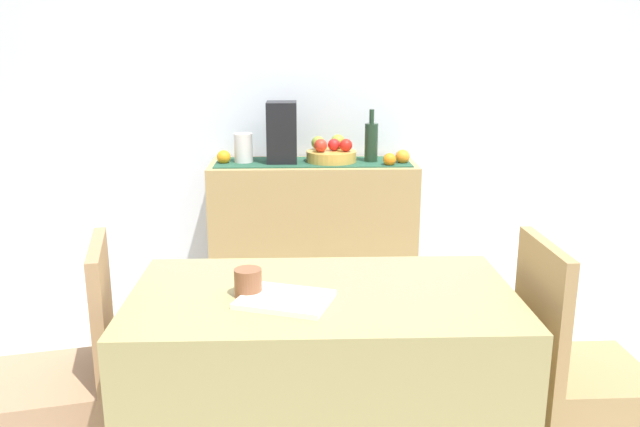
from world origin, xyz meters
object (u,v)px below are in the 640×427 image
at_px(coffee_maker, 282,133).
at_px(sideboard_console, 313,241).
at_px(open_book, 285,300).
at_px(coffee_cup, 248,282).
at_px(chair_by_corner, 577,415).
at_px(fruit_bowl, 331,156).
at_px(dining_table, 323,393).
at_px(chair_near_window, 62,424).
at_px(wine_bottle, 371,142).
at_px(ceramic_vase, 243,148).

bearing_deg(coffee_maker, sideboard_console, 0.00).
xyz_separation_m(sideboard_console, open_book, (-0.13, -1.57, 0.30)).
relative_size(coffee_cup, chair_by_corner, 0.10).
height_order(sideboard_console, fruit_bowl, fruit_bowl).
bearing_deg(dining_table, coffee_cup, -174.21).
distance_m(sideboard_console, coffee_cup, 1.57).
distance_m(chair_near_window, chair_by_corner, 1.79).
bearing_deg(wine_bottle, ceramic_vase, 180.00).
distance_m(dining_table, open_book, 0.41).
distance_m(coffee_maker, dining_table, 1.65).
xyz_separation_m(fruit_bowl, ceramic_vase, (-0.48, 0.00, 0.05)).
height_order(coffee_maker, open_book, coffee_maker).
relative_size(fruit_bowl, dining_table, 0.22).
bearing_deg(coffee_maker, open_book, -88.49).
distance_m(sideboard_console, wine_bottle, 0.64).
bearing_deg(chair_by_corner, coffee_maker, 125.37).
relative_size(coffee_maker, chair_near_window, 0.37).
relative_size(open_book, chair_near_window, 0.31).
relative_size(coffee_cup, chair_near_window, 0.10).
bearing_deg(coffee_cup, open_book, -26.29).
distance_m(coffee_maker, open_book, 1.60).
xyz_separation_m(wine_bottle, dining_table, (-0.32, -1.49, -0.64)).
distance_m(sideboard_console, dining_table, 1.49).
relative_size(chair_near_window, chair_by_corner, 1.00).
height_order(chair_near_window, chair_by_corner, same).
distance_m(wine_bottle, chair_near_window, 2.06).
xyz_separation_m(coffee_maker, open_book, (0.04, -1.57, -0.31)).
distance_m(fruit_bowl, coffee_maker, 0.30).
height_order(dining_table, coffee_cup, coffee_cup).
height_order(open_book, chair_by_corner, chair_by_corner).
xyz_separation_m(ceramic_vase, chair_near_window, (-0.52, -1.49, -0.71)).
distance_m(ceramic_vase, chair_near_window, 1.73).
distance_m(open_book, chair_by_corner, 1.13).
distance_m(fruit_bowl, chair_by_corner, 1.81).
relative_size(fruit_bowl, ceramic_vase, 1.68).
bearing_deg(chair_by_corner, sideboard_console, 120.88).
relative_size(sideboard_console, wine_bottle, 3.89).
height_order(wine_bottle, coffee_cup, wine_bottle).
bearing_deg(chair_near_window, ceramic_vase, 70.65).
height_order(sideboard_console, dining_table, sideboard_console).
height_order(ceramic_vase, coffee_cup, ceramic_vase).
distance_m(coffee_maker, ceramic_vase, 0.22).
bearing_deg(fruit_bowl, open_book, -98.17).
distance_m(sideboard_console, coffee_maker, 0.64).
bearing_deg(wine_bottle, fruit_bowl, 180.00).
bearing_deg(dining_table, coffee_maker, 96.28).
bearing_deg(coffee_maker, coffee_cup, -92.94).
bearing_deg(sideboard_console, chair_by_corner, -59.12).
relative_size(wine_bottle, open_book, 1.03).
xyz_separation_m(fruit_bowl, chair_near_window, (-1.00, -1.49, -0.67)).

